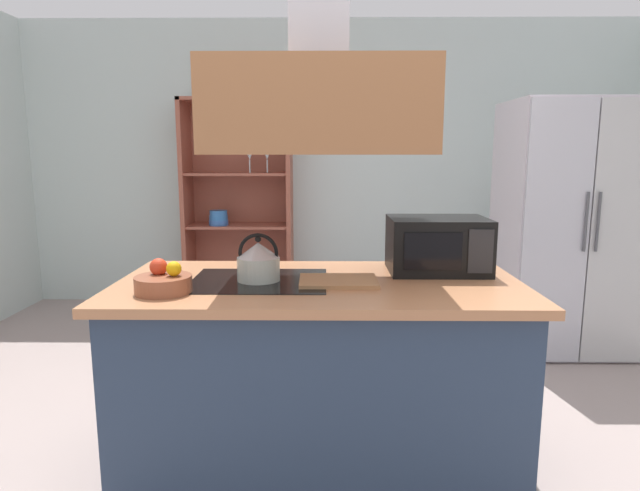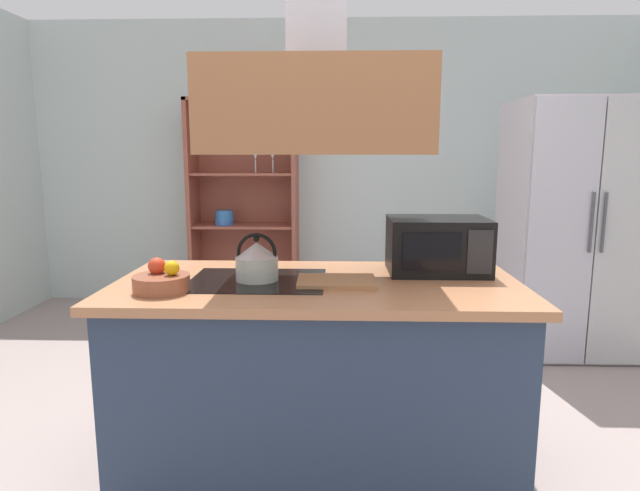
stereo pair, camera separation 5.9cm
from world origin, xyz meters
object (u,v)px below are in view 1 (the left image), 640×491
(dish_cabinet, at_px, (239,216))
(microwave, at_px, (437,245))
(cutting_board, at_px, (338,281))
(fruit_bowl, at_px, (164,282))
(refrigerator, at_px, (565,228))
(kettle, at_px, (258,261))

(dish_cabinet, bearing_deg, microwave, -61.84)
(cutting_board, relative_size, fruit_bowl, 1.48)
(fruit_bowl, bearing_deg, microwave, 18.85)
(refrigerator, bearing_deg, kettle, -141.89)
(kettle, relative_size, microwave, 0.46)
(cutting_board, xyz_separation_m, microwave, (0.48, 0.24, 0.12))
(dish_cabinet, height_order, microwave, dish_cabinet)
(refrigerator, bearing_deg, dish_cabinet, 156.74)
(refrigerator, bearing_deg, fruit_bowl, -143.04)
(kettle, distance_m, cutting_board, 0.36)
(refrigerator, distance_m, fruit_bowl, 3.05)
(refrigerator, xyz_separation_m, fruit_bowl, (-2.43, -1.83, 0.03))
(fruit_bowl, bearing_deg, dish_cabinet, 93.28)
(dish_cabinet, bearing_deg, refrigerator, -23.26)
(kettle, bearing_deg, microwave, 13.60)
(refrigerator, distance_m, microwave, 1.89)
(dish_cabinet, bearing_deg, cutting_board, -72.37)
(refrigerator, bearing_deg, cutting_board, -135.94)
(refrigerator, relative_size, dish_cabinet, 0.94)
(kettle, bearing_deg, fruit_bowl, -150.33)
(kettle, distance_m, microwave, 0.86)
(microwave, bearing_deg, kettle, -166.40)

